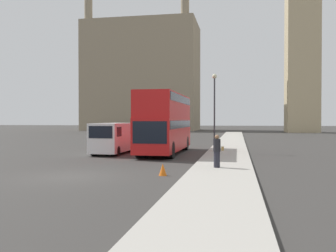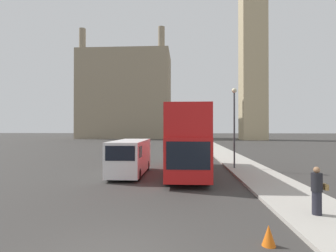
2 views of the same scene
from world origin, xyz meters
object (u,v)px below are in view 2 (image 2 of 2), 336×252
(red_double_decker_bus, at_px, (187,137))
(street_lamp, at_px, (234,116))
(clock_tower, at_px, (253,20))
(white_van, at_px, (130,156))
(pedestrian, at_px, (317,191))

(red_double_decker_bus, xyz_separation_m, street_lamp, (3.55, 1.70, 1.56))
(clock_tower, xyz_separation_m, white_van, (-21.75, -52.49, -30.27))
(clock_tower, xyz_separation_m, pedestrian, (-13.68, -60.37, -30.53))
(clock_tower, bearing_deg, street_lamp, -106.14)
(red_double_decker_bus, bearing_deg, white_van, -167.48)
(white_van, xyz_separation_m, pedestrian, (8.08, -7.88, -0.26))
(white_van, bearing_deg, clock_tower, 67.49)
(white_van, bearing_deg, street_lamp, 19.17)
(red_double_decker_bus, bearing_deg, clock_tower, 70.79)
(clock_tower, height_order, red_double_decker_bus, clock_tower)
(red_double_decker_bus, xyz_separation_m, white_van, (-3.76, -0.83, -1.23))
(red_double_decker_bus, distance_m, street_lamp, 4.23)
(red_double_decker_bus, distance_m, white_van, 4.04)
(clock_tower, height_order, white_van, clock_tower)
(clock_tower, relative_size, white_van, 10.88)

